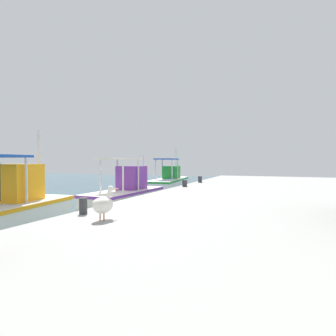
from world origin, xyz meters
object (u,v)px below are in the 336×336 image
fishing_boat_second (126,192)px  mooring_bollard_second (83,206)px  fishing_boat_nearest (4,209)px  pelican (103,204)px  fishing_boat_third (169,182)px  mooring_bollard_third (185,183)px  mooring_bollard_fourth (200,179)px

fishing_boat_second → mooring_bollard_second: (-6.52, -2.50, 0.39)m
fishing_boat_nearest → pelican: 4.34m
fishing_boat_second → pelican: (-6.96, -3.45, 0.57)m
pelican → mooring_bollard_second: (0.43, 0.95, -0.18)m
fishing_boat_third → pelican: bearing=-164.5°
fishing_boat_second → pelican: bearing=-153.6°
fishing_boat_third → fishing_boat_second: bearing=-176.2°
pelican → mooring_bollard_third: pelican is taller
mooring_bollard_third → mooring_bollard_fourth: (3.21, 0.00, 0.03)m
fishing_boat_second → mooring_bollard_second: size_ratio=12.37×
fishing_boat_third → mooring_bollard_third: fishing_boat_third is taller
fishing_boat_second → fishing_boat_third: (7.26, 0.49, 0.01)m
fishing_boat_nearest → pelican: size_ratio=5.28×
fishing_boat_second → mooring_bollard_fourth: size_ratio=12.98×
fishing_boat_nearest → fishing_boat_third: bearing=-1.4°
pelican → fishing_boat_third: bearing=15.5°
fishing_boat_nearest → pelican: bearing=-98.3°
pelican → mooring_bollard_fourth: bearing=4.4°
fishing_boat_third → mooring_bollard_second: (-13.79, -2.98, 0.38)m
fishing_boat_nearest → mooring_bollard_second: (-0.19, -3.31, 0.32)m
mooring_bollard_fourth → mooring_bollard_second: bearing=180.0°
mooring_bollard_second → mooring_bollard_third: mooring_bollard_second is taller
fishing_boat_third → mooring_bollard_third: 5.95m
fishing_boat_second → fishing_boat_third: fishing_boat_third is taller
mooring_bollard_fourth → mooring_bollard_third: bearing=180.0°
fishing_boat_third → mooring_bollard_fourth: bearing=-122.9°
fishing_boat_third → mooring_bollard_second: bearing=-167.8°
fishing_boat_third → mooring_bollard_fourth: (-1.93, -2.98, 0.37)m
mooring_bollard_second → mooring_bollard_fourth: bearing=-0.0°
fishing_boat_nearest → mooring_bollard_second: 3.33m
mooring_bollard_third → mooring_bollard_fourth: size_ratio=0.88×
mooring_bollard_second → pelican: bearing=-114.4°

